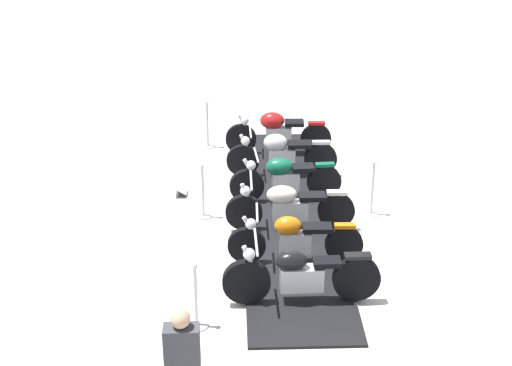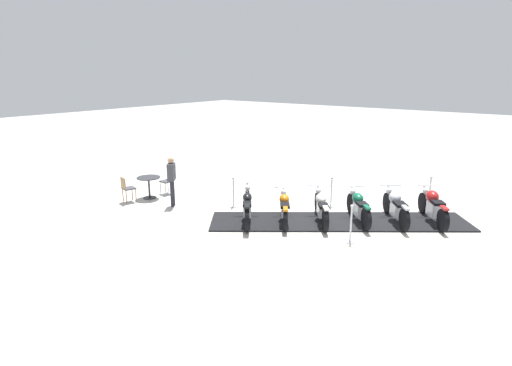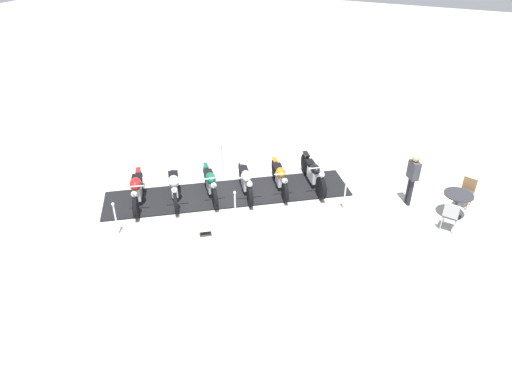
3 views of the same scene
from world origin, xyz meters
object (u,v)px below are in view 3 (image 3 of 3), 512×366
motorcycle_chrome (174,186)px  motorcycle_cream (246,180)px  stanchion_right_front (117,224)px  cafe_chair_across_table (467,190)px  motorcycle_maroon (137,189)px  motorcycle_forest (211,183)px  bystander_person (413,175)px  motorcycle_black (313,174)px  cafe_table (457,200)px  stanchion_left_mid (222,162)px  info_placard (205,233)px  motorcycle_copper (280,177)px  stanchion_right_mid (235,211)px  stanchion_right_rear (344,201)px  cafe_chair_near_table (451,214)px

motorcycle_chrome → motorcycle_cream: motorcycle_chrome is taller
stanchion_right_front → cafe_chair_across_table: (8.60, 5.89, 0.17)m
motorcycle_maroon → motorcycle_forest: size_ratio=1.16×
motorcycle_maroon → motorcycle_chrome: bearing=92.2°
bystander_person → motorcycle_black: bearing=-30.9°
motorcycle_forest → cafe_table: (7.06, 2.25, 0.08)m
stanchion_left_mid → info_placard: stanchion_left_mid is taller
stanchion_left_mid → motorcycle_forest: bearing=-72.8°
motorcycle_copper → motorcycle_maroon: bearing=-88.8°
motorcycle_maroon → motorcycle_cream: size_ratio=1.03×
stanchion_right_front → stanchion_right_mid: (2.66, 1.99, 0.00)m
motorcycle_chrome → bystander_person: bearing=77.2°
info_placard → stanchion_right_mid: bearing=-153.7°
motorcycle_chrome → motorcycle_forest: bearing=89.4°
stanchion_right_rear → cafe_table: (3.06, 1.11, 0.27)m
stanchion_right_front → bystander_person: (7.02, 5.20, 0.65)m
motorcycle_maroon → motorcycle_chrome: motorcycle_chrome is taller
stanchion_right_mid → bystander_person: size_ratio=0.62×
bystander_person → motorcycle_copper: bearing=-22.6°
stanchion_right_front → motorcycle_copper: bearing=53.4°
motorcycle_black → info_placard: motorcycle_black is taller
motorcycle_maroon → bystander_person: 8.38m
cafe_table → info_placard: bearing=-146.9°
motorcycle_black → stanchion_right_mid: (-1.35, -2.89, -0.12)m
stanchion_right_rear → motorcycle_maroon: bearing=-156.8°
motorcycle_chrome → stanchion_right_rear: bearing=72.8°
info_placard → bystander_person: (4.82, 4.12, 0.97)m
stanchion_right_front → cafe_chair_across_table: size_ratio=1.19×
bystander_person → stanchion_right_rear: bearing=-1.4°
info_placard → motorcycle_cream: bearing=-127.3°
motorcycle_copper → stanchion_right_mid: (-0.45, -2.21, -0.11)m
cafe_chair_near_table → info_placard: bearing=124.6°
motorcycle_cream → motorcycle_black: size_ratio=0.98×
stanchion_right_mid → info_placard: size_ratio=2.68×
motorcycle_forest → info_placard: bearing=-15.0°
motorcycle_copper → cafe_chair_across_table: bearing=71.3°
motorcycle_maroon → motorcycle_copper: motorcycle_maroon is taller
cafe_chair_near_table → bystander_person: 1.63m
motorcycle_maroon → stanchion_right_mid: bearing=64.1°
motorcycle_black → cafe_table: (4.37, 0.22, 0.10)m
motorcycle_cream → cafe_chair_across_table: 6.80m
stanchion_left_mid → bystander_person: bearing=7.0°
motorcycle_cream → stanchion_right_front: stanchion_right_front is taller
motorcycle_chrome → stanchion_left_mid: 2.31m
motorcycle_maroon → stanchion_right_front: stanchion_right_front is taller
stanchion_right_front → stanchion_right_mid: 3.33m
stanchion_right_mid → cafe_chair_across_table: size_ratio=1.16×
motorcycle_copper → cafe_table: size_ratio=2.19×
motorcycle_forest → motorcycle_black: 3.37m
motorcycle_black → stanchion_left_mid: size_ratio=1.79×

